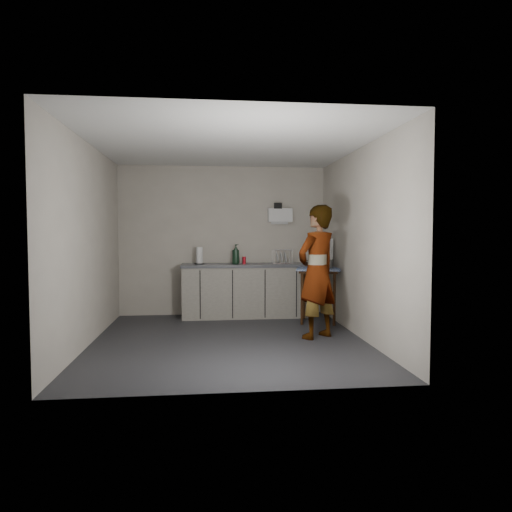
{
  "coord_description": "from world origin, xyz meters",
  "views": [
    {
      "loc": [
        -0.3,
        -6.04,
        1.45
      ],
      "look_at": [
        0.41,
        0.45,
        1.11
      ],
      "focal_mm": 32.0,
      "sensor_mm": 36.0,
      "label": 1
    }
  ],
  "objects": [
    {
      "name": "paper_towel",
      "position": [
        -0.41,
        1.71,
        1.05
      ],
      "size": [
        0.16,
        0.16,
        0.29
      ],
      "color": "black",
      "rests_on": "kitchen_counter"
    },
    {
      "name": "wall_back",
      "position": [
        0.0,
        1.99,
        1.3
      ],
      "size": [
        3.6,
        0.02,
        2.6
      ],
      "primitive_type": "cube",
      "color": "beige",
      "rests_on": "ground"
    },
    {
      "name": "wall_shelf",
      "position": [
        1.0,
        1.92,
        1.75
      ],
      "size": [
        0.42,
        0.18,
        0.37
      ],
      "color": "white",
      "rests_on": "ground"
    },
    {
      "name": "wall_right",
      "position": [
        1.79,
        0.0,
        1.3
      ],
      "size": [
        0.02,
        4.0,
        2.6
      ],
      "primitive_type": "cube",
      "color": "beige",
      "rests_on": "ground"
    },
    {
      "name": "bakery_box",
      "position": [
        1.54,
        1.14,
        0.98
      ],
      "size": [
        0.45,
        0.45,
        0.46
      ],
      "rotation": [
        0.0,
        0.0,
        -0.48
      ],
      "color": "white",
      "rests_on": "side_table"
    },
    {
      "name": "side_table",
      "position": [
        1.5,
        1.1,
        0.76
      ],
      "size": [
        0.84,
        0.84,
        0.88
      ],
      "rotation": [
        0.0,
        0.0,
        -0.28
      ],
      "color": "#3B1B0D",
      "rests_on": "ground"
    },
    {
      "name": "soda_can",
      "position": [
        0.35,
        1.75,
        0.97
      ],
      "size": [
        0.06,
        0.06,
        0.12
      ],
      "primitive_type": "cylinder",
      "color": "red",
      "rests_on": "kitchen_counter"
    },
    {
      "name": "dark_bottle",
      "position": [
        0.18,
        1.72,
        1.03
      ],
      "size": [
        0.07,
        0.07,
        0.23
      ],
      "primitive_type": "cylinder",
      "color": "black",
      "rests_on": "kitchen_counter"
    },
    {
      "name": "ceiling",
      "position": [
        0.0,
        0.0,
        2.6
      ],
      "size": [
        3.6,
        4.0,
        0.01
      ],
      "primitive_type": "cube",
      "color": "white",
      "rests_on": "wall_back"
    },
    {
      "name": "wall_left",
      "position": [
        -1.79,
        0.0,
        1.3
      ],
      "size": [
        0.02,
        4.0,
        2.6
      ],
      "primitive_type": "cube",
      "color": "beige",
      "rests_on": "ground"
    },
    {
      "name": "standing_man",
      "position": [
        1.21,
        0.03,
        0.91
      ],
      "size": [
        0.79,
        0.74,
        1.82
      ],
      "primitive_type": "imported",
      "rotation": [
        0.0,
        0.0,
        3.75
      ],
      "color": "#B2A593",
      "rests_on": "ground"
    },
    {
      "name": "kitchen_counter",
      "position": [
        0.4,
        1.7,
        0.43
      ],
      "size": [
        2.24,
        0.62,
        0.91
      ],
      "color": "black",
      "rests_on": "ground"
    },
    {
      "name": "soap_bottle",
      "position": [
        0.2,
        1.63,
        1.08
      ],
      "size": [
        0.18,
        0.18,
        0.34
      ],
      "primitive_type": "imported",
      "rotation": [
        0.0,
        0.0,
        0.63
      ],
      "color": "black",
      "rests_on": "kitchen_counter"
    },
    {
      "name": "dish_rack",
      "position": [
        1.0,
        1.71,
        0.97
      ],
      "size": [
        0.35,
        0.26,
        0.24
      ],
      "color": "white",
      "rests_on": "kitchen_counter"
    },
    {
      "name": "ground",
      "position": [
        0.0,
        0.0,
        0.0
      ],
      "size": [
        4.0,
        4.0,
        0.0
      ],
      "primitive_type": "plane",
      "color": "#26262A",
      "rests_on": "ground"
    }
  ]
}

